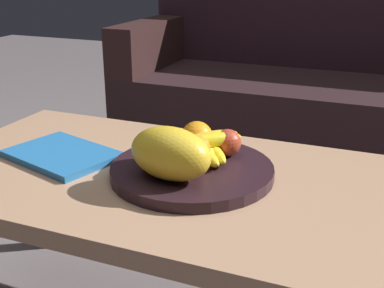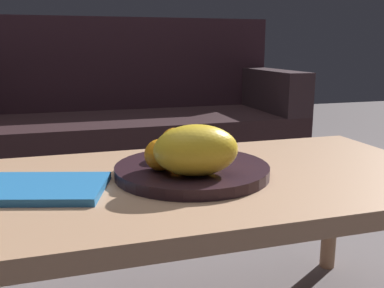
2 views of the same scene
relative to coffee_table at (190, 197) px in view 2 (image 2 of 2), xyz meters
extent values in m
cube|color=tan|center=(0.00, 0.00, 0.03)|extent=(1.23, 0.60, 0.04)
cylinder|color=#A77C5B|center=(0.58, 0.26, -0.20)|extent=(0.05, 0.05, 0.41)
cube|color=black|center=(0.07, 1.28, -0.21)|extent=(1.70, 0.70, 0.40)
cube|color=black|center=(0.07, 1.56, 0.24)|extent=(1.70, 0.14, 0.50)
cube|color=#2D1F23|center=(0.85, 1.28, 0.10)|extent=(0.14, 0.70, 0.22)
cylinder|color=black|center=(0.01, 0.01, 0.06)|extent=(0.36, 0.36, 0.03)
ellipsoid|color=yellow|center=(-0.01, -0.07, 0.13)|extent=(0.20, 0.14, 0.11)
sphere|color=orange|center=(-0.07, -0.01, 0.11)|extent=(0.07, 0.07, 0.07)
sphere|color=orange|center=(0.01, 0.02, 0.11)|extent=(0.07, 0.07, 0.07)
sphere|color=orange|center=(-0.01, 0.09, 0.11)|extent=(0.07, 0.07, 0.07)
sphere|color=#B33B25|center=(0.06, 0.09, 0.10)|extent=(0.06, 0.06, 0.06)
ellipsoid|color=yellow|center=(0.03, 0.07, 0.09)|extent=(0.08, 0.15, 0.03)
ellipsoid|color=yellow|center=(0.02, 0.04, 0.09)|extent=(0.13, 0.13, 0.03)
ellipsoid|color=yellow|center=(0.03, 0.07, 0.09)|extent=(0.12, 0.14, 0.03)
ellipsoid|color=yellow|center=(0.02, 0.07, 0.12)|extent=(0.12, 0.14, 0.03)
ellipsoid|color=yellow|center=(0.03, 0.06, 0.12)|extent=(0.13, 0.13, 0.03)
cube|color=#2871B6|center=(-0.32, -0.01, 0.06)|extent=(0.29, 0.24, 0.02)
camera|label=1|loc=(0.39, -0.92, 0.50)|focal=46.93mm
camera|label=2|loc=(-0.27, -0.91, 0.34)|focal=40.37mm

